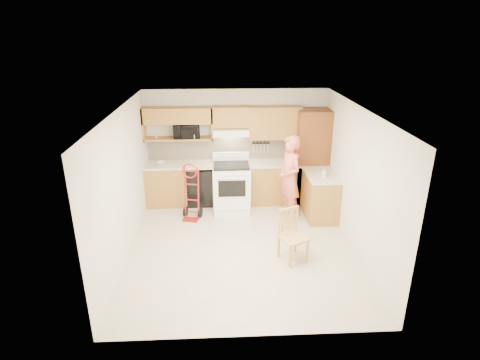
{
  "coord_description": "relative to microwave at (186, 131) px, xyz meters",
  "views": [
    {
      "loc": [
        -0.34,
        -6.25,
        3.75
      ],
      "look_at": [
        0.0,
        0.5,
        1.1
      ],
      "focal_mm": 29.51,
      "sensor_mm": 36.0,
      "label": 1
    }
  ],
  "objects": [
    {
      "name": "upper_shelf_mw",
      "position": [
        -0.17,
        0.0,
        -0.18
      ],
      "size": [
        1.5,
        0.33,
        0.04
      ],
      "primitive_type": "cube",
      "color": "#A06E29",
      "rests_on": "wall_back"
    },
    {
      "name": "lower_cab_left",
      "position": [
        -0.47,
        -0.14,
        -1.2
      ],
      "size": [
        0.9,
        0.6,
        0.9
      ],
      "primitive_type": "cube",
      "color": "#A06E29",
      "rests_on": "ground"
    },
    {
      "name": "bowl",
      "position": [
        -0.56,
        -0.14,
        -0.68
      ],
      "size": [
        0.23,
        0.23,
        0.05
      ],
      "primitive_type": "imported",
      "rotation": [
        0.0,
        0.0,
        -0.23
      ],
      "color": "white",
      "rests_on": "countertop_left"
    },
    {
      "name": "hand_truck",
      "position": [
        0.11,
        -0.92,
        -1.1
      ],
      "size": [
        0.51,
        0.48,
        1.09
      ],
      "primitive_type": null,
      "rotation": [
        0.0,
        0.0,
        -0.23
      ],
      "color": "#AC1B19",
      "rests_on": "ground"
    },
    {
      "name": "dining_chair",
      "position": [
        1.93,
        -2.57,
        -1.19
      ],
      "size": [
        0.55,
        0.57,
        0.9
      ],
      "primitive_type": null,
      "rotation": [
        0.0,
        0.0,
        0.43
      ],
      "color": "tan",
      "rests_on": "ground"
    },
    {
      "name": "floor",
      "position": [
        1.08,
        -2.08,
        -1.66
      ],
      "size": [
        4.0,
        4.5,
        0.02
      ],
      "primitive_type": "cube",
      "color": "beige",
      "rests_on": "ground"
    },
    {
      "name": "wall_left",
      "position": [
        -0.93,
        -2.08,
        -0.4
      ],
      "size": [
        0.02,
        4.5,
        2.5
      ],
      "primitive_type": "cube",
      "color": "silver",
      "rests_on": "ground"
    },
    {
      "name": "upper_cab_left",
      "position": [
        -0.17,
        0.0,
        0.33
      ],
      "size": [
        1.5,
        0.33,
        0.34
      ],
      "primitive_type": "cube",
      "color": "#A06E29",
      "rests_on": "wall_back"
    },
    {
      "name": "countertop_right",
      "position": [
        1.91,
        -0.13,
        -0.73
      ],
      "size": [
        1.14,
        0.63,
        0.04
      ],
      "primitive_type": "cube",
      "color": "beige",
      "rests_on": "lower_cab_right"
    },
    {
      "name": "wall_front",
      "position": [
        1.08,
        -4.34,
        -0.4
      ],
      "size": [
        4.0,
        0.02,
        2.5
      ],
      "primitive_type": "cube",
      "color": "silver",
      "rests_on": "ground"
    },
    {
      "name": "dishwasher",
      "position": [
        0.28,
        -0.14,
        -1.22
      ],
      "size": [
        0.6,
        0.6,
        0.85
      ],
      "primitive_type": "cube",
      "color": "black",
      "rests_on": "ground"
    },
    {
      "name": "lower_cab_right",
      "position": [
        1.91,
        -0.14,
        -1.2
      ],
      "size": [
        1.14,
        0.6,
        0.9
      ],
      "primitive_type": "cube",
      "color": "#A06E29",
      "rests_on": "ground"
    },
    {
      "name": "pantry_tall",
      "position": [
        2.73,
        -0.14,
        -0.6
      ],
      "size": [
        0.7,
        0.6,
        2.1
      ],
      "primitive_type": "cube",
      "color": "brown",
      "rests_on": "ground"
    },
    {
      "name": "upper_cab_center",
      "position": [
        0.96,
        0.0,
        0.29
      ],
      "size": [
        0.76,
        0.33,
        0.44
      ],
      "primitive_type": "cube",
      "color": "#A06E29",
      "rests_on": "wall_back"
    },
    {
      "name": "person",
      "position": [
        2.11,
        -0.97,
        -0.76
      ],
      "size": [
        0.61,
        0.74,
        1.76
      ],
      "primitive_type": "imported",
      "rotation": [
        0.0,
        0.0,
        -1.24
      ],
      "color": "#DA674E",
      "rests_on": "ground"
    },
    {
      "name": "wall_back",
      "position": [
        1.08,
        0.17,
        -0.4
      ],
      "size": [
        4.0,
        0.02,
        2.5
      ],
      "primitive_type": "cube",
      "color": "silver",
      "rests_on": "ground"
    },
    {
      "name": "soap_bottle",
      "position": [
        2.78,
        -1.09,
        -0.61
      ],
      "size": [
        0.1,
        0.1,
        0.18
      ],
      "primitive_type": "imported",
      "rotation": [
        0.0,
        0.0,
        -0.16
      ],
      "color": "white",
      "rests_on": "countertop_return"
    },
    {
      "name": "cab_return_right",
      "position": [
        2.78,
        -0.94,
        -1.2
      ],
      "size": [
        0.6,
        1.0,
        0.9
      ],
      "primitive_type": "cube",
      "color": "#A06E29",
      "rests_on": "ground"
    },
    {
      "name": "range",
      "position": [
        0.95,
        -0.46,
        -1.06
      ],
      "size": [
        0.79,
        1.04,
        1.17
      ],
      "primitive_type": null,
      "color": "white",
      "rests_on": "ground"
    },
    {
      "name": "knife_strip",
      "position": [
        1.63,
        0.12,
        -0.41
      ],
      "size": [
        0.4,
        0.05,
        0.29
      ],
      "primitive_type": null,
      "color": "black",
      "rests_on": "backsplash"
    },
    {
      "name": "upper_cab_right",
      "position": [
        1.91,
        0.0,
        0.15
      ],
      "size": [
        1.14,
        0.33,
        0.7
      ],
      "primitive_type": "cube",
      "color": "#A06E29",
      "rests_on": "wall_back"
    },
    {
      "name": "microwave",
      "position": [
        0.0,
        0.0,
        0.0
      ],
      "size": [
        0.6,
        0.44,
        0.31
      ],
      "primitive_type": "imported",
      "rotation": [
        0.0,
        0.0,
        0.11
      ],
      "color": "black",
      "rests_on": "upper_shelf_mw"
    },
    {
      "name": "wall_right",
      "position": [
        3.09,
        -2.08,
        -0.4
      ],
      "size": [
        0.02,
        4.5,
        2.5
      ],
      "primitive_type": "cube",
      "color": "silver",
      "rests_on": "ground"
    },
    {
      "name": "countertop_return",
      "position": [
        2.78,
        -0.94,
        -0.73
      ],
      "size": [
        0.63,
        1.0,
        0.04
      ],
      "primitive_type": "cube",
      "color": "beige",
      "rests_on": "cab_return_right"
    },
    {
      "name": "backsplash",
      "position": [
        1.08,
        0.15,
        -0.45
      ],
      "size": [
        3.92,
        0.03,
        0.55
      ],
      "primitive_type": "cube",
      "color": "beige",
      "rests_on": "wall_back"
    },
    {
      "name": "range_hood",
      "position": [
        0.96,
        -0.06,
        -0.02
      ],
      "size": [
        0.76,
        0.46,
        0.14
      ],
      "primitive_type": "cube",
      "color": "white",
      "rests_on": "wall_back"
    },
    {
      "name": "ceiling",
      "position": [
        1.08,
        -2.08,
        0.86
      ],
      "size": [
        4.0,
        4.5,
        0.02
      ],
      "primitive_type": "cube",
      "color": "white",
      "rests_on": "ground"
    },
    {
      "name": "countertop_left",
      "position": [
        -0.17,
        -0.13,
        -0.73
      ],
      "size": [
        1.5,
        0.63,
        0.04
      ],
      "primitive_type": "cube",
      "color": "beige",
      "rests_on": "lower_cab_left"
    }
  ]
}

